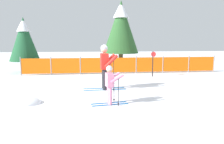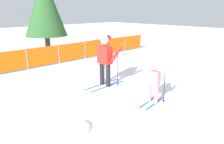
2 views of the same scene
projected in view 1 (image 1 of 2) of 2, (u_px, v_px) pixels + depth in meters
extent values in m
plane|color=white|center=(98.00, 89.00, 8.86)|extent=(60.00, 60.00, 0.00)
cube|color=#1966B2|center=(104.00, 88.00, 9.02)|extent=(1.70, 0.13, 0.02)
cube|color=#1966B2|center=(105.00, 90.00, 8.70)|extent=(1.70, 0.13, 0.02)
cylinder|color=black|center=(104.00, 78.00, 8.96)|extent=(0.16, 0.16, 0.80)
cylinder|color=black|center=(105.00, 80.00, 8.64)|extent=(0.16, 0.16, 0.80)
cube|color=red|center=(104.00, 61.00, 8.70)|extent=(0.31, 0.51, 0.63)
cylinder|color=red|center=(109.00, 60.00, 9.04)|extent=(0.56, 0.15, 0.54)
cylinder|color=red|center=(111.00, 61.00, 8.43)|extent=(0.56, 0.15, 0.54)
sphere|color=#D8AD8C|center=(104.00, 49.00, 8.63)|extent=(0.27, 0.27, 0.27)
sphere|color=silver|center=(104.00, 48.00, 8.62)|extent=(0.28, 0.28, 0.28)
cylinder|color=black|center=(111.00, 73.00, 9.14)|extent=(0.02, 0.02, 1.25)
cylinder|color=black|center=(111.00, 86.00, 9.23)|extent=(0.07, 0.07, 0.01)
cylinder|color=black|center=(114.00, 75.00, 8.50)|extent=(0.02, 0.02, 1.25)
cylinder|color=black|center=(114.00, 89.00, 8.58)|extent=(0.07, 0.07, 0.01)
cube|color=#1966B2|center=(109.00, 103.00, 6.88)|extent=(1.13, 0.21, 0.02)
cube|color=#1966B2|center=(110.00, 105.00, 6.68)|extent=(1.13, 0.21, 0.02)
cylinder|color=pink|center=(109.00, 94.00, 6.84)|extent=(0.11, 0.11, 0.54)
cylinder|color=pink|center=(110.00, 96.00, 6.64)|extent=(0.11, 0.11, 0.54)
cube|color=pink|center=(109.00, 80.00, 6.67)|extent=(0.24, 0.36, 0.42)
cylinder|color=pink|center=(114.00, 76.00, 6.91)|extent=(0.43, 0.15, 0.28)
cylinder|color=pink|center=(117.00, 79.00, 6.51)|extent=(0.43, 0.15, 0.28)
sphere|color=#D8AD8C|center=(109.00, 70.00, 6.63)|extent=(0.18, 0.18, 0.18)
sphere|color=white|center=(109.00, 69.00, 6.62)|extent=(0.19, 0.19, 0.19)
cylinder|color=black|center=(114.00, 89.00, 7.01)|extent=(0.02, 0.02, 0.84)
cylinder|color=black|center=(114.00, 100.00, 7.06)|extent=(0.07, 0.07, 0.01)
cylinder|color=black|center=(118.00, 92.00, 6.54)|extent=(0.02, 0.02, 0.84)
cylinder|color=black|center=(118.00, 104.00, 6.59)|extent=(0.07, 0.07, 0.01)
cylinder|color=gray|center=(21.00, 66.00, 12.27)|extent=(0.06, 0.06, 1.04)
cylinder|color=gray|center=(51.00, 66.00, 12.47)|extent=(0.06, 0.06, 1.04)
cylinder|color=gray|center=(80.00, 66.00, 12.68)|extent=(0.06, 0.06, 1.04)
cylinder|color=gray|center=(109.00, 65.00, 12.88)|extent=(0.06, 0.06, 1.04)
cylinder|color=gray|center=(136.00, 65.00, 13.08)|extent=(0.06, 0.06, 1.04)
cylinder|color=gray|center=(163.00, 64.00, 13.29)|extent=(0.06, 0.06, 1.04)
cylinder|color=gray|center=(189.00, 64.00, 13.49)|extent=(0.06, 0.06, 1.04)
cylinder|color=gray|center=(214.00, 64.00, 13.70)|extent=(0.06, 0.06, 1.04)
cube|color=orange|center=(36.00, 66.00, 12.37)|extent=(1.66, 0.05, 0.88)
cube|color=orange|center=(66.00, 66.00, 12.57)|extent=(1.66, 0.05, 0.88)
cube|color=orange|center=(95.00, 65.00, 12.78)|extent=(1.66, 0.05, 0.88)
cube|color=orange|center=(123.00, 65.00, 12.98)|extent=(1.66, 0.05, 0.88)
cube|color=orange|center=(150.00, 65.00, 13.19)|extent=(1.66, 0.05, 0.88)
cube|color=orange|center=(176.00, 64.00, 13.39)|extent=(1.66, 0.05, 0.88)
cube|color=orange|center=(201.00, 64.00, 13.59)|extent=(1.66, 0.05, 0.88)
cylinder|color=#4C3823|center=(26.00, 67.00, 13.56)|extent=(0.23, 0.23, 0.71)
cone|color=#1E5531|center=(24.00, 39.00, 13.32)|extent=(1.82, 1.82, 2.66)
cone|color=white|center=(23.00, 25.00, 13.20)|extent=(0.82, 0.82, 0.80)
cylinder|color=#4C3823|center=(121.00, 60.00, 16.45)|extent=(0.33, 0.33, 1.03)
cone|color=#2D5E2C|center=(121.00, 27.00, 16.10)|extent=(2.62, 2.62, 3.84)
cone|color=white|center=(121.00, 10.00, 15.93)|extent=(1.18, 1.18, 1.15)
cylinder|color=black|center=(153.00, 64.00, 11.93)|extent=(0.05, 0.05, 1.38)
cylinder|color=red|center=(153.00, 54.00, 11.83)|extent=(0.22, 0.21, 0.28)
ellipsoid|color=white|center=(26.00, 103.00, 6.85)|extent=(0.94, 0.80, 0.38)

